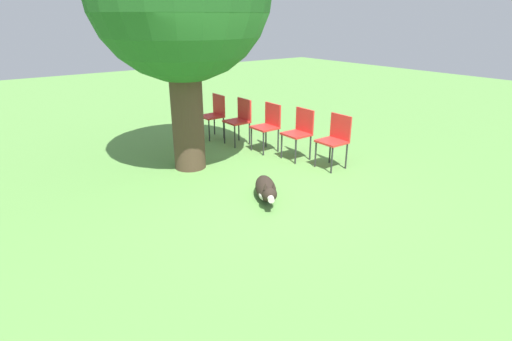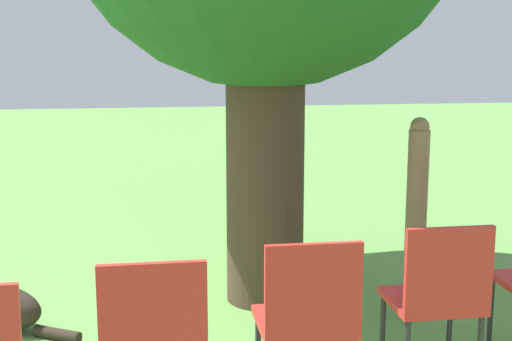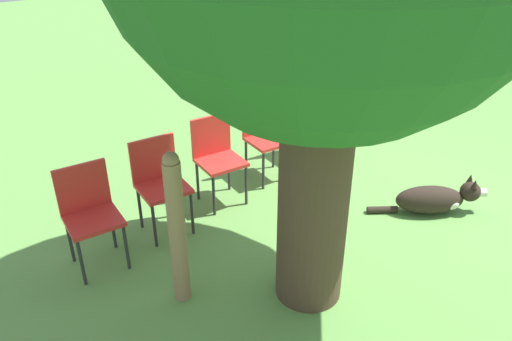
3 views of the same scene
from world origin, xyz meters
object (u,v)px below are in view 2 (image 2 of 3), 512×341
(fence_post, at_px, (416,219))
(red_chair_2, at_px, (308,315))
(red_chair_3, at_px, (438,294))
(red_chair_1, at_px, (154,339))

(fence_post, distance_m, red_chair_2, 1.53)
(red_chair_2, xyz_separation_m, red_chair_3, (-0.17, 0.70, 0.00))
(red_chair_1, relative_size, red_chair_2, 1.00)
(fence_post, bearing_deg, red_chair_2, -39.44)
(red_chair_3, bearing_deg, red_chair_2, 103.49)
(fence_post, bearing_deg, red_chair_1, -51.09)
(red_chair_2, bearing_deg, red_chair_1, 103.49)
(red_chair_1, distance_m, red_chair_2, 0.72)
(fence_post, relative_size, red_chair_2, 1.44)
(red_chair_1, bearing_deg, red_chair_2, -76.51)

